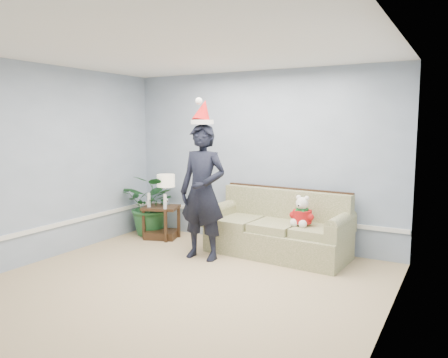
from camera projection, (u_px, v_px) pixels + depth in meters
room_shell at (161, 175)px, 4.65m from camera, size 4.54×5.04×2.74m
wainscot_trim at (147, 223)px, 6.36m from camera, size 4.49×4.99×0.06m
sofa at (278, 232)px, 6.33m from camera, size 2.06×0.99×0.94m
side_table at (161, 226)px, 7.24m from camera, size 0.68×0.63×0.54m
table_lamp at (166, 182)px, 7.19m from camera, size 0.29×0.29×0.52m
candle_pair at (157, 201)px, 7.04m from camera, size 0.39×0.06×0.23m
houseplant at (152, 205)px, 7.42m from camera, size 0.96×0.84×1.04m
man at (203, 192)px, 6.07m from camera, size 0.70×0.47×1.89m
santa_hat at (203, 113)px, 5.94m from camera, size 0.36×0.40×0.37m
teddy_bear at (302, 215)px, 6.00m from camera, size 0.29×0.32×0.43m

